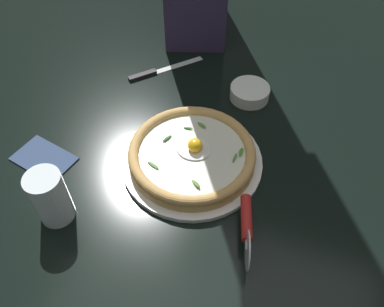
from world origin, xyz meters
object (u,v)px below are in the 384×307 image
Objects in this scene: pizza at (192,154)px; side_bowl at (250,93)px; pizza_cutter at (247,226)px; folded_napkin at (44,158)px; table_knife at (155,72)px; drinking_glass at (52,200)px.

side_bowl is (-0.07, -0.27, -0.01)m from pizza.
pizza_cutter reaches higher than folded_napkin.
side_bowl is at bearing -136.14° from folded_napkin.
pizza reaches higher than table_knife.
drinking_glass reaches higher than table_knife.
pizza is 2.31× the size of drinking_glass.
pizza is at bearing -133.03° from drinking_glass.
drinking_glass is at bearing 134.76° from folded_napkin.
pizza is at bearing 76.18° from side_bowl.
table_knife is at bearing -89.65° from drinking_glass.
pizza is 2.07× the size of folded_napkin.
folded_napkin is at bearing 18.91° from pizza.
side_bowl is at bearing -119.41° from drinking_glass.
pizza reaches higher than side_bowl.
table_knife is (0.38, -0.42, -0.03)m from pizza_cutter.
drinking_glass is (-0.00, 0.51, 0.05)m from table_knife.
table_knife is 0.51m from drinking_glass.
drinking_glass is (0.28, 0.50, 0.04)m from side_bowl.
side_bowl is 0.57× the size of table_knife.
pizza_cutter is at bearing 176.59° from folded_napkin.
drinking_glass is 0.90× the size of folded_napkin.
drinking_glass reaches higher than side_bowl.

